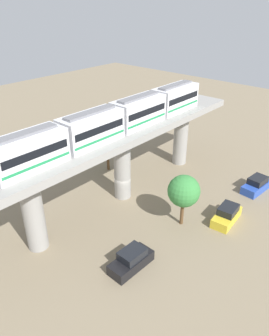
{
  "coord_description": "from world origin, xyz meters",
  "views": [
    {
      "loc": [
        22.65,
        -23.58,
        21.2
      ],
      "look_at": [
        2.5,
        -0.74,
        4.92
      ],
      "focal_mm": 35.01,
      "sensor_mm": 36.0,
      "label": 1
    }
  ],
  "objects_px": {
    "train": "(116,119)",
    "tree_mid_lot": "(107,146)",
    "parked_car_blue": "(256,185)",
    "tree_near_viaduct": "(184,191)",
    "parked_car_yellow": "(227,215)",
    "parked_car_black": "(131,260)"
  },
  "relations": [
    {
      "from": "parked_car_blue",
      "to": "tree_near_viaduct",
      "type": "bearing_deg",
      "value": -99.71
    },
    {
      "from": "parked_car_blue",
      "to": "parked_car_yellow",
      "type": "bearing_deg",
      "value": -83.01
    },
    {
      "from": "train",
      "to": "tree_near_viaduct",
      "type": "height_order",
      "value": "train"
    },
    {
      "from": "parked_car_yellow",
      "to": "tree_near_viaduct",
      "type": "bearing_deg",
      "value": -138.75
    },
    {
      "from": "train",
      "to": "tree_mid_lot",
      "type": "bearing_deg",
      "value": 144.63
    },
    {
      "from": "train",
      "to": "parked_car_black",
      "type": "relative_size",
      "value": 6.46
    },
    {
      "from": "tree_mid_lot",
      "to": "parked_car_blue",
      "type": "bearing_deg",
      "value": 25.02
    },
    {
      "from": "tree_near_viaduct",
      "to": "parked_car_black",
      "type": "bearing_deg",
      "value": -88.56
    },
    {
      "from": "parked_car_blue",
      "to": "train",
      "type": "bearing_deg",
      "value": -126.86
    },
    {
      "from": "parked_car_blue",
      "to": "tree_mid_lot",
      "type": "height_order",
      "value": "tree_mid_lot"
    },
    {
      "from": "tree_mid_lot",
      "to": "train",
      "type": "bearing_deg",
      "value": -35.37
    },
    {
      "from": "parked_car_blue",
      "to": "tree_near_viaduct",
      "type": "distance_m",
      "value": 12.24
    },
    {
      "from": "parked_car_yellow",
      "to": "tree_mid_lot",
      "type": "bearing_deg",
      "value": 175.34
    },
    {
      "from": "parked_car_blue",
      "to": "tree_mid_lot",
      "type": "distance_m",
      "value": 19.29
    },
    {
      "from": "parked_car_yellow",
      "to": "tree_near_viaduct",
      "type": "xyz_separation_m",
      "value": [
        -3.31,
        -3.49,
        3.2
      ]
    },
    {
      "from": "train",
      "to": "tree_mid_lot",
      "type": "height_order",
      "value": "train"
    },
    {
      "from": "train",
      "to": "tree_mid_lot",
      "type": "distance_m",
      "value": 9.61
    },
    {
      "from": "tree_near_viaduct",
      "to": "parked_car_yellow",
      "type": "bearing_deg",
      "value": 46.46
    },
    {
      "from": "parked_car_blue",
      "to": "tree_mid_lot",
      "type": "xyz_separation_m",
      "value": [
        -17.3,
        -8.07,
        2.8
      ]
    },
    {
      "from": "parked_car_black",
      "to": "parked_car_blue",
      "type": "distance_m",
      "value": 19.62
    },
    {
      "from": "train",
      "to": "parked_car_black",
      "type": "xyz_separation_m",
      "value": [
        8.37,
        -7.07,
        -8.99
      ]
    },
    {
      "from": "train",
      "to": "parked_car_blue",
      "type": "relative_size",
      "value": 6.3
    }
  ]
}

